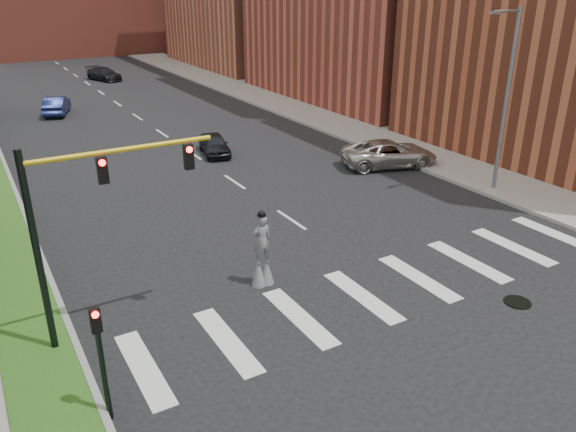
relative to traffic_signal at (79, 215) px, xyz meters
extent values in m
plane|color=black|center=(9.78, -3.00, -4.15)|extent=(160.00, 160.00, 0.00)
cube|color=gray|center=(-0.67, 17.00, -4.01)|extent=(0.20, 60.00, 0.28)
cube|color=gray|center=(22.28, 22.00, -4.06)|extent=(5.00, 90.00, 0.18)
cylinder|color=black|center=(12.78, -5.00, -4.13)|extent=(0.90, 0.90, 0.04)
cylinder|color=slate|center=(20.78, 3.00, 0.35)|extent=(0.20, 0.20, 9.00)
cylinder|color=slate|center=(19.98, 3.00, 4.65)|extent=(1.80, 0.12, 0.12)
cube|color=slate|center=(19.08, 3.00, 4.60)|extent=(0.50, 0.18, 0.12)
cylinder|color=black|center=(-1.22, 0.00, -1.05)|extent=(0.20, 0.20, 6.20)
cylinder|color=gold|center=(1.38, 0.00, 1.65)|extent=(5.20, 0.14, 0.14)
cube|color=black|center=(0.78, 0.00, 1.15)|extent=(0.28, 0.18, 0.75)
cylinder|color=#FF0C0C|center=(0.78, -0.10, 1.40)|extent=(0.18, 0.06, 0.18)
cube|color=black|center=(3.28, 0.00, 1.15)|extent=(0.28, 0.18, 0.75)
cylinder|color=#FF0C0C|center=(3.28, -0.10, 1.40)|extent=(0.18, 0.06, 0.18)
cylinder|color=black|center=(-0.52, -3.50, -2.65)|extent=(0.14, 0.14, 3.00)
cube|color=black|center=(-0.52, -3.50, -1.25)|extent=(0.25, 0.16, 0.65)
cylinder|color=#FF0C0C|center=(-0.52, -3.60, -1.05)|extent=(0.16, 0.05, 0.16)
cylinder|color=#372716|center=(6.08, 0.49, -3.74)|extent=(0.07, 0.07, 0.81)
cylinder|color=#372716|center=(5.76, 0.51, -3.74)|extent=(0.07, 0.07, 0.81)
cone|color=slate|center=(6.08, 0.49, -3.64)|extent=(0.52, 0.52, 1.02)
cone|color=slate|center=(5.76, 0.51, -3.64)|extent=(0.52, 0.52, 1.02)
imported|color=slate|center=(5.92, 0.50, -2.40)|extent=(0.70, 0.48, 1.86)
sphere|color=black|center=(5.92, 0.50, -1.41)|extent=(0.26, 0.26, 0.26)
cylinder|color=black|center=(5.92, 0.50, -1.46)|extent=(0.34, 0.34, 0.02)
cube|color=yellow|center=(5.93, 0.64, -1.89)|extent=(0.22, 0.05, 0.10)
imported|color=#BAB7B0|center=(18.78, 8.97, -3.38)|extent=(6.04, 4.16, 1.53)
imported|color=black|center=(10.97, 16.39, -3.51)|extent=(2.27, 4.00, 1.28)
imported|color=navy|center=(4.48, 33.16, -3.42)|extent=(2.87, 4.70, 1.46)
imported|color=black|center=(11.85, 48.07, -3.47)|extent=(3.37, 5.03, 1.35)
camera|label=1|loc=(-2.23, -15.18, 5.99)|focal=35.00mm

